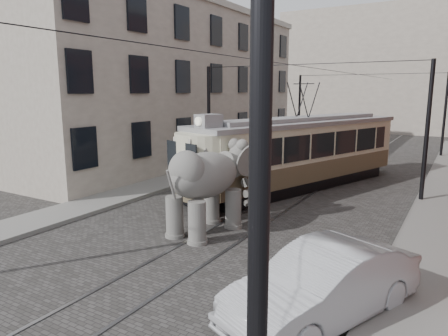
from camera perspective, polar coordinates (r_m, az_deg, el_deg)
The scene contains 10 objects.
ground at distance 15.22m, azimuth 3.49°, elevation -7.37°, with size 120.00×120.00×0.00m, color #403D3B.
tram_rails at distance 15.22m, azimuth 3.49°, elevation -7.32°, with size 1.54×80.00×0.02m, color slate, non-canonical shape.
sidewalk_right at distance 13.71m, azimuth 26.78°, elevation -10.29°, with size 2.00×60.00×0.15m, color slate.
sidewalk_left at distance 18.94m, azimuth -14.30°, elevation -3.81°, with size 2.00×60.00×0.15m, color slate.
stucco_building at distance 28.86m, azimuth -6.97°, elevation 11.22°, with size 7.00×24.00×10.00m, color gray.
distant_block at distance 53.34m, azimuth 24.17°, elevation 12.28°, with size 28.00×10.00×14.00m, color gray.
catenary at distance 19.20m, azimuth 9.94°, elevation 5.43°, with size 11.00×30.20×6.00m, color black, non-canonical shape.
tram at distance 20.17m, azimuth 10.80°, elevation 4.36°, with size 2.65×12.85×5.10m, color beige, non-canonical shape.
elephant at distance 13.65m, azimuth -2.71°, elevation -2.86°, with size 2.73×4.96×3.04m, color slate, non-canonical shape.
parked_car at distance 9.05m, azimuth 13.79°, elevation -15.45°, with size 1.66×4.72×1.56m, color #A1A2A6.
Camera 1 is at (6.58, -12.88, 4.73)m, focal length 32.73 mm.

